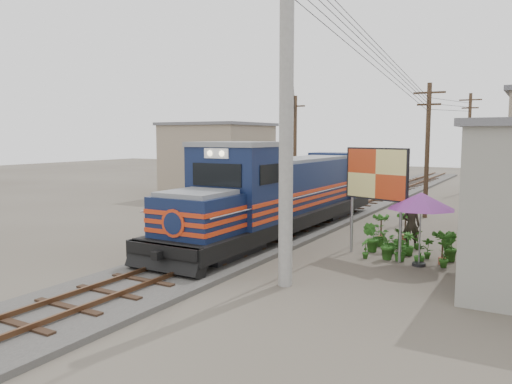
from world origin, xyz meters
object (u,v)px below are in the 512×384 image
Objects in this scene: billboard at (376,177)px; vendor at (411,225)px; market_umbrella at (421,201)px; locomotive at (281,196)px.

billboard is 2.18× the size of vendor.
billboard is 1.85m from market_umbrella.
vendor is (5.50, 0.19, -0.83)m from locomotive.
locomotive reaches higher than billboard.
billboard reaches higher than vendor.
billboard is at bearing 164.06° from market_umbrella.
market_umbrella is (6.37, -2.45, 0.44)m from locomotive.
billboard is at bearing 61.25° from vendor.
market_umbrella is at bearing 99.10° from vendor.
vendor is (-0.86, 2.63, -1.26)m from market_umbrella.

